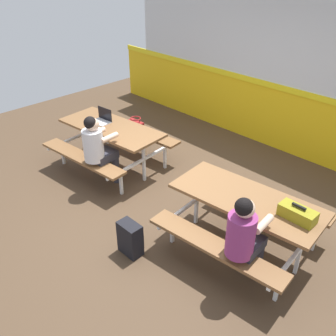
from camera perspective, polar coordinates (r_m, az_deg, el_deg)
The scene contains 10 objects.
ground_plane at distance 5.61m, azimuth -1.10°, elevation -5.46°, with size 10.00×10.00×0.02m, color #4C3826.
accent_backdrop at distance 7.06m, azimuth 15.92°, elevation 12.67°, with size 8.00×0.14×2.60m.
picnic_table_left at distance 6.33m, azimuth -8.47°, elevation 4.83°, with size 1.86×1.71×0.74m.
picnic_table_right at distance 4.64m, azimuth 11.61°, elevation -6.09°, with size 1.86×1.71×0.74m.
student_nearer at distance 5.74m, azimuth -10.53°, elevation 3.25°, with size 0.39×0.54×1.21m.
student_further at distance 4.07m, azimuth 11.37°, elevation -9.79°, with size 0.39×0.54×1.21m.
laptop_silver at distance 6.43m, azimuth -9.87°, elevation 7.25°, with size 0.34×0.25×0.22m.
toolbox_grey at distance 4.33m, azimuth 18.89°, elevation -6.48°, with size 0.40×0.18×0.18m.
backpack_dark at distance 4.71m, azimuth -5.64°, elevation -10.49°, with size 0.30×0.22×0.44m.
tote_bag_bright at distance 7.41m, azimuth -4.83°, elevation 5.82°, with size 0.34×0.21×0.43m.
Camera 1 is at (3.31, -3.09, 3.32)m, focal length 40.57 mm.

